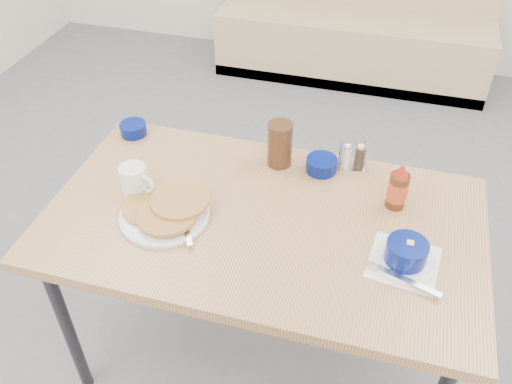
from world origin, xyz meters
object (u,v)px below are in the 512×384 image
(grits_setting, at_px, (406,255))
(condiment_caddy, at_px, (353,158))
(pancake_plate, at_px, (165,211))
(amber_tumbler, at_px, (280,144))
(syrup_bottle, at_px, (398,188))
(coffee_mug, at_px, (135,180))
(booth_bench, at_px, (355,26))
(creamer_bowl, at_px, (133,129))
(dining_table, at_px, (262,231))
(butter_bowl, at_px, (321,165))

(grits_setting, distance_m, condiment_caddy, 0.47)
(pancake_plate, height_order, amber_tumbler, amber_tumbler)
(grits_setting, xyz_separation_m, condiment_caddy, (-0.21, 0.42, 0.01))
(syrup_bottle, bearing_deg, amber_tumbler, 164.01)
(coffee_mug, distance_m, grits_setting, 0.90)
(booth_bench, xyz_separation_m, grits_setting, (0.45, -2.61, 0.45))
(coffee_mug, bearing_deg, booth_bench, 80.01)
(creamer_bowl, bearing_deg, booth_bench, 74.67)
(dining_table, height_order, coffee_mug, coffee_mug)
(dining_table, bearing_deg, syrup_bottle, 23.14)
(pancake_plate, height_order, creamer_bowl, pancake_plate)
(amber_tumbler, bearing_deg, butter_bowl, -0.14)
(pancake_plate, bearing_deg, booth_bench, 83.40)
(coffee_mug, xyz_separation_m, condiment_caddy, (0.68, 0.33, -0.01))
(booth_bench, xyz_separation_m, butter_bowl, (0.14, -2.24, 0.43))
(booth_bench, distance_m, coffee_mug, 2.61)
(condiment_caddy, bearing_deg, creamer_bowl, 165.92)
(dining_table, bearing_deg, booth_bench, 90.00)
(coffee_mug, xyz_separation_m, butter_bowl, (0.58, 0.29, -0.03))
(dining_table, relative_size, butter_bowl, 12.70)
(syrup_bottle, bearing_deg, dining_table, -156.86)
(pancake_plate, height_order, grits_setting, grits_setting)
(pancake_plate, distance_m, butter_bowl, 0.57)
(booth_bench, bearing_deg, creamer_bowl, -105.33)
(amber_tumbler, bearing_deg, pancake_plate, -127.56)
(pancake_plate, relative_size, amber_tumbler, 1.74)
(grits_setting, bearing_deg, dining_table, 170.03)
(grits_setting, height_order, condiment_caddy, condiment_caddy)
(creamer_bowl, height_order, syrup_bottle, syrup_bottle)
(dining_table, xyz_separation_m, coffee_mug, (-0.45, 0.01, 0.11))
(grits_setting, height_order, butter_bowl, grits_setting)
(pancake_plate, relative_size, syrup_bottle, 1.71)
(pancake_plate, distance_m, coffee_mug, 0.17)
(dining_table, bearing_deg, grits_setting, -9.97)
(pancake_plate, xyz_separation_m, condiment_caddy, (0.54, 0.42, 0.02))
(grits_setting, relative_size, syrup_bottle, 1.36)
(syrup_bottle, bearing_deg, pancake_plate, -160.48)
(booth_bench, height_order, creamer_bowl, booth_bench)
(pancake_plate, bearing_deg, coffee_mug, 149.37)
(dining_table, height_order, pancake_plate, pancake_plate)
(booth_bench, xyz_separation_m, condiment_caddy, (0.24, -2.19, 0.45))
(amber_tumbler, height_order, syrup_bottle, syrup_bottle)
(coffee_mug, xyz_separation_m, creamer_bowl, (-0.16, 0.32, -0.03))
(pancake_plate, height_order, coffee_mug, coffee_mug)
(dining_table, relative_size, syrup_bottle, 8.27)
(butter_bowl, bearing_deg, grits_setting, -49.78)
(creamer_bowl, xyz_separation_m, amber_tumbler, (0.59, -0.03, 0.06))
(amber_tumbler, distance_m, syrup_bottle, 0.44)
(amber_tumbler, bearing_deg, booth_bench, 89.57)
(coffee_mug, distance_m, butter_bowl, 0.65)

